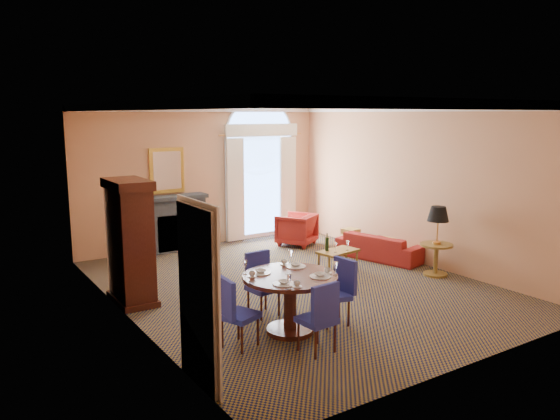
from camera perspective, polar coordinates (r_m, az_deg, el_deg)
ground at (r=9.89m, az=1.59°, el=-7.87°), size 7.50×7.50×0.00m
room_envelope at (r=9.97m, az=-0.65°, el=6.99°), size 6.04×7.52×3.45m
armoire at (r=9.12m, az=-15.38°, el=-3.43°), size 0.58×1.03×2.01m
dining_table at (r=7.66m, az=1.06°, el=-8.39°), size 1.33×1.33×1.04m
dining_chair_north at (r=8.41m, az=-2.05°, el=-7.21°), size 0.47×0.47×0.96m
dining_chair_south at (r=7.04m, az=4.29°, el=-10.73°), size 0.46×0.48×0.96m
dining_chair_east at (r=8.08m, az=6.20°, el=-7.99°), size 0.52×0.52×0.96m
dining_chair_west at (r=7.21m, az=-4.87°, el=-10.21°), size 0.55×0.55×0.96m
sofa at (r=11.76m, az=10.42°, el=-3.75°), size 1.18×1.98×0.54m
armchair at (r=12.77m, az=1.73°, el=-2.03°), size 1.10×1.11×0.74m
coffee_table at (r=10.71m, az=6.02°, el=-4.31°), size 0.88×0.58×0.76m
side_table at (r=10.69m, az=16.11°, el=-2.22°), size 0.61×0.61×1.30m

